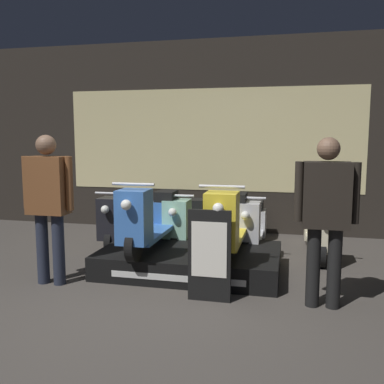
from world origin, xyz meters
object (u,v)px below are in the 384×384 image
object	(u,v)px
scooter_display_right	(230,222)
scooter_backrow_0	(129,220)
scooter_backrow_1	(188,223)
person_left_browsing	(48,197)
price_sign_board	(209,255)
scooter_backrow_3	(319,229)
scooter_backrow_2	(251,225)
scooter_display_left	(152,219)
person_right_browsing	(326,209)

from	to	relation	value
scooter_display_right	scooter_backrow_0	size ratio (longest dim) A/B	1.00
scooter_backrow_1	person_left_browsing	size ratio (longest dim) A/B	1.04
person_left_browsing	price_sign_board	distance (m)	1.86
scooter_backrow_0	person_left_browsing	bearing A→B (deg)	-94.58
scooter_display_right	scooter_backrow_3	world-z (taller)	scooter_display_right
scooter_display_right	scooter_backrow_3	bearing A→B (deg)	47.28
scooter_backrow_2	person_left_browsing	size ratio (longest dim) A/B	1.04
scooter_display_left	price_sign_board	distance (m)	1.24
person_left_browsing	scooter_display_left	bearing A→B (deg)	39.64
scooter_display_right	scooter_backrow_3	xyz separation A→B (m)	(1.07, 1.16, -0.27)
scooter_backrow_3	person_right_browsing	xyz separation A→B (m)	(-0.07, -1.93, 0.59)
price_sign_board	person_left_browsing	bearing A→B (deg)	176.62
scooter_display_left	scooter_backrow_3	distance (m)	2.35
scooter_backrow_0	scooter_backrow_3	bearing A→B (deg)	0.00
scooter_backrow_2	scooter_backrow_3	size ratio (longest dim) A/B	1.00
scooter_backrow_0	scooter_backrow_2	size ratio (longest dim) A/B	1.00
scooter_backrow_0	person_left_browsing	distance (m)	2.03
scooter_backrow_1	person_left_browsing	distance (m)	2.29
scooter_backrow_0	scooter_backrow_1	distance (m)	0.93
scooter_display_left	scooter_backrow_1	size ratio (longest dim) A/B	1.00
scooter_display_right	scooter_backrow_0	xyz separation A→B (m)	(-1.71, 1.16, -0.27)
scooter_backrow_3	person_right_browsing	size ratio (longest dim) A/B	1.06
scooter_display_right	person_right_browsing	distance (m)	1.30
scooter_backrow_1	price_sign_board	bearing A→B (deg)	-70.81
scooter_backrow_2	price_sign_board	world-z (taller)	price_sign_board
scooter_display_left	scooter_display_right	world-z (taller)	same
scooter_backrow_0	person_right_browsing	xyz separation A→B (m)	(2.72, -1.93, 0.59)
scooter_display_right	person_left_browsing	size ratio (longest dim) A/B	1.04
scooter_display_left	price_sign_board	world-z (taller)	scooter_display_left
scooter_display_left	scooter_backrow_0	distance (m)	1.42
person_right_browsing	person_left_browsing	bearing A→B (deg)	180.00
scooter_display_right	person_right_browsing	size ratio (longest dim) A/B	1.06
scooter_display_right	scooter_backrow_0	world-z (taller)	scooter_display_right
scooter_backrow_0	scooter_backrow_1	world-z (taller)	same
scooter_backrow_3	person_right_browsing	distance (m)	2.02
person_left_browsing	scooter_backrow_0	bearing A→B (deg)	85.42
scooter_display_right	price_sign_board	world-z (taller)	scooter_display_right
scooter_backrow_2	person_right_browsing	distance (m)	2.19
scooter_backrow_0	person_right_browsing	distance (m)	3.38
scooter_display_left	person_right_browsing	distance (m)	2.12
scooter_display_right	price_sign_board	distance (m)	0.89
scooter_backrow_1	person_left_browsing	world-z (taller)	person_left_browsing
scooter_backrow_3	person_right_browsing	bearing A→B (deg)	-92.10
scooter_backrow_1	price_sign_board	size ratio (longest dim) A/B	1.87
scooter_backrow_0	scooter_display_right	bearing A→B (deg)	-34.13
scooter_backrow_0	person_right_browsing	size ratio (longest dim) A/B	1.06
scooter_backrow_2	person_right_browsing	xyz separation A→B (m)	(0.86, -1.93, 0.59)
scooter_display_left	scooter_backrow_0	bearing A→B (deg)	123.45
scooter_backrow_2	scooter_backrow_3	distance (m)	0.93
scooter_display_left	scooter_backrow_3	bearing A→B (deg)	29.91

